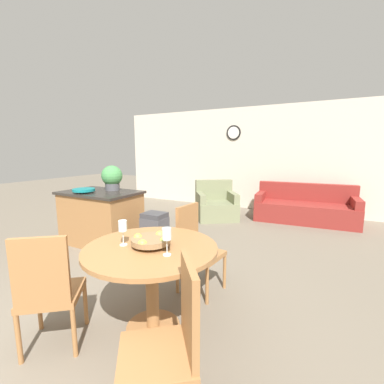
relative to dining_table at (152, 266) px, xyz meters
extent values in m
cube|color=beige|center=(-0.45, 5.20, 0.75)|extent=(8.00, 0.06, 2.70)
cylinder|color=black|center=(-1.03, 5.15, 1.45)|extent=(0.39, 0.02, 0.39)
cylinder|color=white|center=(-1.03, 5.14, 1.45)|extent=(0.32, 0.01, 0.32)
cylinder|color=#9E6B3D|center=(0.00, 0.00, -0.58)|extent=(0.47, 0.47, 0.04)
cylinder|color=#9E6B3D|center=(0.00, 0.00, -0.21)|extent=(0.11, 0.11, 0.70)
cylinder|color=#9E6B3D|center=(0.00, 0.00, 0.16)|extent=(1.12, 1.12, 0.03)
cylinder|color=#9E6B3D|center=(-0.89, -0.45, -0.40)|extent=(0.04, 0.04, 0.40)
cylinder|color=#9E6B3D|center=(-0.59, -0.22, -0.40)|extent=(0.04, 0.04, 0.40)
cylinder|color=#9E6B3D|center=(-0.66, -0.75, -0.40)|extent=(0.04, 0.04, 0.40)
cylinder|color=#9E6B3D|center=(-0.35, -0.52, -0.40)|extent=(0.04, 0.04, 0.40)
cube|color=#9E6B3D|center=(-0.62, -0.49, -0.18)|extent=(0.59, 0.59, 0.05)
cube|color=#9E6B3D|center=(-0.51, -0.64, 0.11)|extent=(0.33, 0.27, 0.52)
cylinder|color=#9E6B3D|center=(0.22, -0.59, -0.40)|extent=(0.04, 0.04, 0.40)
cylinder|color=#9E6B3D|center=(0.52, -0.35, -0.40)|extent=(0.04, 0.04, 0.40)
cube|color=#9E6B3D|center=(0.49, -0.62, -0.18)|extent=(0.59, 0.59, 0.05)
cube|color=#9E6B3D|center=(0.64, -0.51, 0.11)|extent=(0.27, 0.33, 0.52)
cylinder|color=#9E6B3D|center=(0.31, 0.95, -0.40)|extent=(0.04, 0.04, 0.40)
cylinder|color=#9E6B3D|center=(0.26, 0.57, -0.40)|extent=(0.04, 0.04, 0.40)
cylinder|color=#9E6B3D|center=(-0.07, 1.00, -0.40)|extent=(0.04, 0.04, 0.40)
cylinder|color=#9E6B3D|center=(-0.12, 0.62, -0.40)|extent=(0.04, 0.04, 0.40)
cube|color=#9E6B3D|center=(0.10, 0.78, -0.18)|extent=(0.47, 0.47, 0.05)
cube|color=#9E6B3D|center=(-0.09, 0.81, 0.11)|extent=(0.09, 0.39, 0.52)
cylinder|color=olive|center=(0.00, 0.00, 0.19)|extent=(0.13, 0.13, 0.03)
cylinder|color=olive|center=(0.00, 0.00, 0.23)|extent=(0.33, 0.33, 0.04)
sphere|color=#99C142|center=(0.12, 0.02, 0.24)|extent=(0.08, 0.08, 0.08)
sphere|color=#99C142|center=(0.00, 0.12, 0.24)|extent=(0.08, 0.08, 0.08)
sphere|color=#99C142|center=(-0.12, -0.02, 0.24)|extent=(0.08, 0.08, 0.08)
sphere|color=#99C142|center=(0.01, -0.12, 0.24)|extent=(0.08, 0.08, 0.08)
cylinder|color=silver|center=(-0.22, -0.09, 0.18)|extent=(0.06, 0.06, 0.01)
cylinder|color=silver|center=(-0.22, -0.09, 0.24)|extent=(0.01, 0.01, 0.12)
cylinder|color=silver|center=(-0.22, -0.09, 0.35)|extent=(0.07, 0.07, 0.09)
cylinder|color=silver|center=(0.22, -0.09, 0.18)|extent=(0.06, 0.06, 0.01)
cylinder|color=silver|center=(0.22, -0.09, 0.24)|extent=(0.01, 0.01, 0.12)
cylinder|color=silver|center=(0.22, -0.09, 0.35)|extent=(0.07, 0.07, 0.09)
cube|color=#9E6B3D|center=(-2.07, 1.38, -0.17)|extent=(1.23, 0.77, 0.85)
cube|color=#2D2823|center=(-2.07, 1.38, 0.27)|extent=(1.29, 0.83, 0.04)
cylinder|color=#147A7F|center=(-2.21, 1.18, 0.31)|extent=(0.12, 0.12, 0.02)
cylinder|color=#147A7F|center=(-2.21, 1.18, 0.34)|extent=(0.35, 0.35, 0.04)
cylinder|color=#4C4C51|center=(-1.99, 1.59, 0.35)|extent=(0.24, 0.24, 0.12)
sphere|color=#478E4C|center=(-1.99, 1.59, 0.54)|extent=(0.35, 0.35, 0.35)
cube|color=#47474C|center=(-1.03, 1.47, -0.33)|extent=(0.35, 0.31, 0.55)
cube|color=#3C3C41|center=(-1.03, 1.47, -0.01)|extent=(0.34, 0.30, 0.07)
cube|color=maroon|center=(0.91, 4.42, -0.39)|extent=(2.14, 1.00, 0.42)
cube|color=maroon|center=(0.89, 4.75, 0.02)|extent=(2.09, 0.32, 0.40)
cube|color=maroon|center=(-0.05, 4.35, -0.30)|extent=(0.21, 0.80, 0.60)
cube|color=maroon|center=(1.87, 4.48, -0.30)|extent=(0.21, 0.80, 0.60)
cube|color=#7A7F5B|center=(-0.93, 3.75, -0.40)|extent=(1.20, 1.19, 0.40)
cube|color=#7A7F5B|center=(-1.11, 4.02, 0.04)|extent=(0.83, 0.65, 0.47)
cube|color=#7A7F5B|center=(-1.24, 3.54, -0.29)|extent=(0.55, 0.72, 0.61)
cube|color=#7A7F5B|center=(-0.62, 3.96, -0.29)|extent=(0.55, 0.72, 0.61)
camera|label=1|loc=(1.25, -1.66, 0.97)|focal=24.00mm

